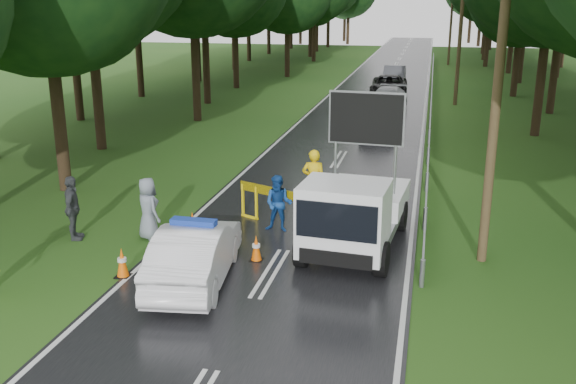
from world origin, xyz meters
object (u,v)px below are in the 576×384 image
(queue_car_first, at_px, (377,118))
(queue_car_fourth, at_px, (394,76))
(officer, at_px, (314,181))
(barrier, at_px, (277,198))
(work_truck, at_px, (354,212))
(queue_car_third, at_px, (389,86))
(civilian, at_px, (279,204))
(police_sedan, at_px, (195,254))
(queue_car_second, at_px, (387,100))

(queue_car_first, relative_size, queue_car_fourth, 0.95)
(officer, bearing_deg, barrier, 58.03)
(work_truck, height_order, queue_car_third, work_truck)
(civilian, distance_m, queue_car_fourth, 33.55)
(officer, xyz_separation_m, queue_car_fourth, (0.63, 31.53, -0.26))
(queue_car_first, height_order, queue_car_fourth, queue_car_fourth)
(police_sedan, bearing_deg, civilian, -113.76)
(queue_car_second, bearing_deg, barrier, -89.34)
(officer, bearing_deg, queue_car_first, -98.61)
(police_sedan, relative_size, queue_car_fourth, 0.98)
(work_truck, relative_size, queue_car_second, 1.09)
(queue_car_first, bearing_deg, police_sedan, -103.81)
(queue_car_third, bearing_deg, civilian, -94.98)
(queue_car_third, xyz_separation_m, queue_car_fourth, (0.00, 6.00, 0.02))
(civilian, bearing_deg, queue_car_first, 85.99)
(barrier, bearing_deg, queue_car_first, 107.64)
(barrier, height_order, officer, officer)
(work_truck, xyz_separation_m, barrier, (-2.46, 1.47, -0.22))
(barrier, distance_m, queue_car_fourth, 33.13)
(queue_car_third, bearing_deg, barrier, -95.32)
(barrier, distance_m, queue_car_first, 14.61)
(police_sedan, distance_m, barrier, 4.42)
(work_truck, relative_size, queue_car_third, 0.99)
(civilian, distance_m, queue_car_first, 15.02)
(queue_car_second, bearing_deg, queue_car_first, -85.00)
(work_truck, bearing_deg, queue_car_first, 97.70)
(barrier, xyz_separation_m, officer, (0.81, 1.57, 0.14))
(queue_car_first, xyz_separation_m, queue_car_second, (0.04, 6.59, -0.05))
(police_sedan, bearing_deg, officer, -114.47)
(police_sedan, bearing_deg, queue_car_first, -105.50)
(civilian, height_order, queue_car_third, civilian)
(work_truck, relative_size, queue_car_first, 1.20)
(work_truck, bearing_deg, barrier, 154.12)
(civilian, bearing_deg, officer, 73.44)
(police_sedan, relative_size, queue_car_second, 0.93)
(barrier, height_order, queue_car_second, queue_car_second)
(queue_car_third, bearing_deg, queue_car_fourth, 87.73)
(barrier, xyz_separation_m, queue_car_third, (1.44, 27.10, -0.14))
(police_sedan, distance_m, queue_car_third, 31.50)
(barrier, bearing_deg, queue_car_third, 111.28)
(work_truck, bearing_deg, queue_car_second, 96.78)
(barrier, relative_size, queue_car_second, 0.53)
(barrier, bearing_deg, queue_car_second, 109.60)
(queue_car_third, bearing_deg, work_truck, -90.22)
(barrier, height_order, queue_car_fourth, queue_car_fourth)
(queue_car_second, bearing_deg, queue_car_fourth, 96.83)
(queue_car_fourth, bearing_deg, queue_car_third, -90.34)
(queue_car_third, distance_m, queue_car_fourth, 6.00)
(officer, bearing_deg, queue_car_fourth, -95.83)
(civilian, xyz_separation_m, queue_car_second, (1.60, 21.53, -0.14))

